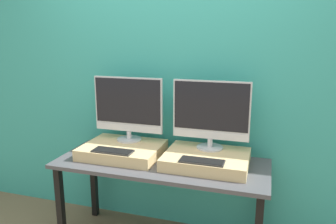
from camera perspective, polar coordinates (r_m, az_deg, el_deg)
The scene contains 8 objects.
wall_back at distance 2.75m, azimuth 1.31°, elevation 5.41°, with size 8.00×0.04×2.60m.
workbench at distance 2.57m, azimuth -1.21°, elevation -10.37°, with size 1.62×0.64×0.73m.
wooden_riser_left at distance 2.69m, azimuth -7.88°, elevation -6.55°, with size 0.62×0.49×0.09m.
monitor_left at distance 2.71m, azimuth -6.94°, elevation 0.83°, with size 0.59×0.21×0.53m.
keyboard_left at distance 2.52m, azimuth -9.59°, elevation -6.70°, with size 0.31×0.12×0.01m.
wooden_riser_right at distance 2.49m, azimuth 6.72°, elevation -8.17°, with size 0.62×0.49×0.09m.
monitor_right at distance 2.51m, azimuth 7.47°, elevation -0.17°, with size 0.59×0.21×0.53m.
keyboard_right at distance 2.31m, azimuth 5.94°, elevation -8.50°, with size 0.31×0.12×0.01m.
Camera 1 is at (0.75, -1.91, 1.68)m, focal length 35.00 mm.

